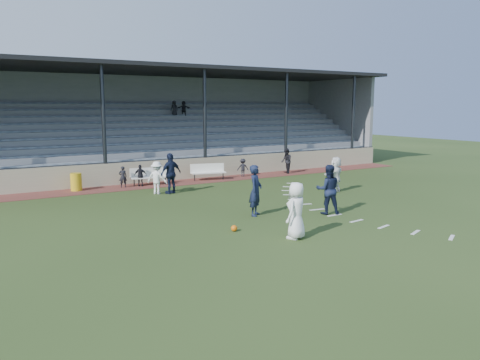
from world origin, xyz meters
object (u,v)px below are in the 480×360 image
player_navy_lead (256,190)px  official (286,161)px  football (234,228)px  player_white_lead (296,211)px  bench_left (149,175)px  trash_bin (76,182)px  bench_right (208,170)px

player_navy_lead → official: player_navy_lead is taller
football → player_white_lead: 2.34m
bench_left → player_white_lead: 12.35m
football → official: size_ratio=0.14×
player_navy_lead → trash_bin: bearing=76.6°
football → player_navy_lead: 2.67m
player_navy_lead → official: bearing=6.4°
bench_right → football: bearing=-99.8°
bench_left → bench_right: size_ratio=1.00×
bench_right → player_white_lead: 12.68m
bench_left → bench_right: (3.56, -0.03, 0.00)m
bench_right → player_white_lead: size_ratio=1.10×
player_navy_lead → player_white_lead: bearing=-141.8°
bench_right → trash_bin: (-7.32, 0.31, -0.12)m
football → player_navy_lead: bearing=40.5°
player_navy_lead → official: size_ratio=1.25×
bench_left → player_navy_lead: 9.01m
player_navy_lead → official: (7.96, 8.78, -0.18)m
trash_bin → football: 11.25m
football → player_navy_lead: player_navy_lead is taller
player_white_lead → player_navy_lead: size_ratio=0.93×
bench_left → player_navy_lead: bearing=-73.9°
bench_right → player_white_lead: bearing=-91.3°
player_white_lead → bench_left: bearing=-115.0°
bench_right → football: bench_right is taller
player_navy_lead → official: 11.86m
bench_right → trash_bin: 7.33m
football → player_white_lead: player_white_lead is taller
official → player_white_lead: bearing=-16.0°
bench_left → football: size_ratio=9.32×
player_white_lead → official: bearing=-152.6°
bench_right → player_navy_lead: 9.23m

